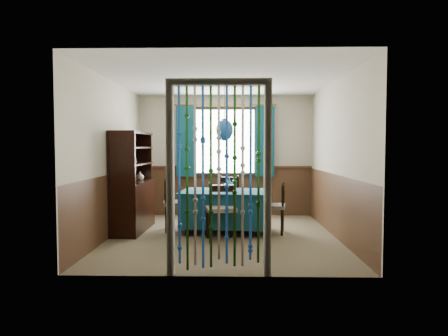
{
  "coord_description": "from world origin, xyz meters",
  "views": [
    {
      "loc": [
        0.15,
        -6.34,
        1.43
      ],
      "look_at": [
        0.01,
        0.32,
        1.08
      ],
      "focal_mm": 32.0,
      "sensor_mm": 36.0,
      "label": 1
    }
  ],
  "objects_px": {
    "pendant_lamp": "(225,130)",
    "bowl_shelf": "(131,163)",
    "dining_table": "(225,208)",
    "vase_sideboard": "(140,175)",
    "chair_near": "(221,210)",
    "chair_right": "(275,206)",
    "chair_far": "(226,199)",
    "chair_left": "(174,204)",
    "vase_table": "(229,185)",
    "sideboard": "(132,196)"
  },
  "relations": [
    {
      "from": "chair_right",
      "to": "bowl_shelf",
      "type": "xyz_separation_m",
      "value": [
        -2.35,
        -0.16,
        0.73
      ]
    },
    {
      "from": "pendant_lamp",
      "to": "vase_table",
      "type": "height_order",
      "value": "pendant_lamp"
    },
    {
      "from": "chair_near",
      "to": "chair_right",
      "type": "bearing_deg",
      "value": 22.44
    },
    {
      "from": "chair_far",
      "to": "chair_right",
      "type": "relative_size",
      "value": 1.08
    },
    {
      "from": "dining_table",
      "to": "chair_left",
      "type": "height_order",
      "value": "chair_left"
    },
    {
      "from": "chair_near",
      "to": "chair_right",
      "type": "relative_size",
      "value": 1.08
    },
    {
      "from": "dining_table",
      "to": "chair_near",
      "type": "height_order",
      "value": "chair_near"
    },
    {
      "from": "vase_sideboard",
      "to": "pendant_lamp",
      "type": "bearing_deg",
      "value": -13.26
    },
    {
      "from": "chair_near",
      "to": "chair_left",
      "type": "height_order",
      "value": "chair_near"
    },
    {
      "from": "dining_table",
      "to": "chair_right",
      "type": "distance_m",
      "value": 0.84
    },
    {
      "from": "dining_table",
      "to": "chair_near",
      "type": "xyz_separation_m",
      "value": [
        -0.04,
        -0.65,
        0.07
      ]
    },
    {
      "from": "vase_table",
      "to": "vase_sideboard",
      "type": "height_order",
      "value": "vase_sideboard"
    },
    {
      "from": "pendant_lamp",
      "to": "vase_table",
      "type": "distance_m",
      "value": 0.93
    },
    {
      "from": "dining_table",
      "to": "bowl_shelf",
      "type": "relative_size",
      "value": 8.36
    },
    {
      "from": "dining_table",
      "to": "vase_sideboard",
      "type": "height_order",
      "value": "vase_sideboard"
    },
    {
      "from": "vase_sideboard",
      "to": "dining_table",
      "type": "bearing_deg",
      "value": -13.26
    },
    {
      "from": "vase_table",
      "to": "bowl_shelf",
      "type": "relative_size",
      "value": 0.99
    },
    {
      "from": "vase_table",
      "to": "dining_table",
      "type": "bearing_deg",
      "value": -156.04
    },
    {
      "from": "chair_left",
      "to": "chair_right",
      "type": "bearing_deg",
      "value": 74.77
    },
    {
      "from": "chair_far",
      "to": "vase_sideboard",
      "type": "distance_m",
      "value": 1.61
    },
    {
      "from": "chair_far",
      "to": "chair_right",
      "type": "height_order",
      "value": "chair_far"
    },
    {
      "from": "chair_right",
      "to": "vase_table",
      "type": "xyz_separation_m",
      "value": [
        -0.76,
        0.12,
        0.34
      ]
    },
    {
      "from": "chair_near",
      "to": "sideboard",
      "type": "distance_m",
      "value": 1.7
    },
    {
      "from": "dining_table",
      "to": "chair_far",
      "type": "xyz_separation_m",
      "value": [
        0.01,
        0.6,
        0.07
      ]
    },
    {
      "from": "chair_far",
      "to": "sideboard",
      "type": "bearing_deg",
      "value": 41.25
    },
    {
      "from": "dining_table",
      "to": "vase_sideboard",
      "type": "distance_m",
      "value": 1.64
    },
    {
      "from": "sideboard",
      "to": "vase_table",
      "type": "bearing_deg",
      "value": 1.09
    },
    {
      "from": "dining_table",
      "to": "chair_far",
      "type": "bearing_deg",
      "value": 94.7
    },
    {
      "from": "dining_table",
      "to": "sideboard",
      "type": "height_order",
      "value": "sideboard"
    },
    {
      "from": "chair_right",
      "to": "sideboard",
      "type": "height_order",
      "value": "sideboard"
    },
    {
      "from": "chair_near",
      "to": "chair_far",
      "type": "relative_size",
      "value": 1.0
    },
    {
      "from": "chair_left",
      "to": "chair_right",
      "type": "relative_size",
      "value": 1.04
    },
    {
      "from": "chair_right",
      "to": "chair_left",
      "type": "bearing_deg",
      "value": 93.89
    },
    {
      "from": "chair_right",
      "to": "bowl_shelf",
      "type": "bearing_deg",
      "value": 103.49
    },
    {
      "from": "dining_table",
      "to": "pendant_lamp",
      "type": "bearing_deg",
      "value": -91.81
    },
    {
      "from": "chair_far",
      "to": "bowl_shelf",
      "type": "height_order",
      "value": "bowl_shelf"
    },
    {
      "from": "dining_table",
      "to": "chair_far",
      "type": "height_order",
      "value": "chair_far"
    },
    {
      "from": "chair_far",
      "to": "chair_right",
      "type": "bearing_deg",
      "value": 162.85
    },
    {
      "from": "dining_table",
      "to": "chair_right",
      "type": "relative_size",
      "value": 1.84
    },
    {
      "from": "pendant_lamp",
      "to": "dining_table",
      "type": "bearing_deg",
      "value": 82.87
    },
    {
      "from": "chair_near",
      "to": "chair_right",
      "type": "distance_m",
      "value": 1.04
    },
    {
      "from": "chair_far",
      "to": "pendant_lamp",
      "type": "bearing_deg",
      "value": 111.76
    },
    {
      "from": "sideboard",
      "to": "vase_sideboard",
      "type": "relative_size",
      "value": 10.07
    },
    {
      "from": "chair_left",
      "to": "bowl_shelf",
      "type": "distance_m",
      "value": 1.02
    },
    {
      "from": "chair_right",
      "to": "sideboard",
      "type": "xyz_separation_m",
      "value": [
        -2.41,
        0.14,
        0.14
      ]
    },
    {
      "from": "pendant_lamp",
      "to": "bowl_shelf",
      "type": "xyz_separation_m",
      "value": [
        -1.52,
        -0.24,
        -0.54
      ]
    },
    {
      "from": "vase_table",
      "to": "vase_sideboard",
      "type": "distance_m",
      "value": 1.63
    },
    {
      "from": "sideboard",
      "to": "vase_table",
      "type": "xyz_separation_m",
      "value": [
        1.65,
        -0.02,
        0.2
      ]
    },
    {
      "from": "dining_table",
      "to": "bowl_shelf",
      "type": "xyz_separation_m",
      "value": [
        -1.52,
        -0.24,
        0.77
      ]
    },
    {
      "from": "chair_near",
      "to": "vase_table",
      "type": "distance_m",
      "value": 0.76
    }
  ]
}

